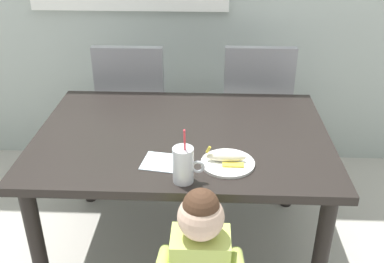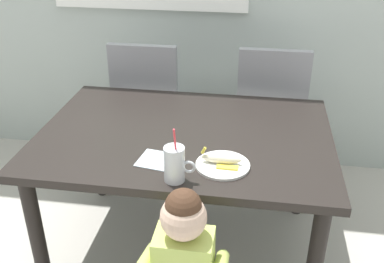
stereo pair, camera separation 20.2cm
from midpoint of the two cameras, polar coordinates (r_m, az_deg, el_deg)
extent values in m
plane|color=#B7B2A8|center=(2.56, -3.42, -14.59)|extent=(24.00, 24.00, 0.00)
cube|color=black|center=(2.15, -3.94, -0.69)|extent=(1.41, 0.99, 0.04)
cylinder|color=black|center=(2.19, -21.80, -13.92)|extent=(0.07, 0.07, 0.68)
cylinder|color=black|center=(2.05, 13.38, -15.57)|extent=(0.07, 0.07, 0.68)
cylinder|color=black|center=(2.82, -15.55, -2.81)|extent=(0.07, 0.07, 0.68)
cylinder|color=black|center=(2.71, 10.50, -3.44)|extent=(0.07, 0.07, 0.68)
cube|color=gray|center=(3.02, -9.00, 2.47)|extent=(0.44, 0.44, 0.06)
cube|color=gray|center=(2.74, -10.17, 5.79)|extent=(0.42, 0.05, 0.48)
cylinder|color=black|center=(3.27, -4.82, 0.05)|extent=(0.04, 0.04, 0.42)
cylinder|color=black|center=(3.33, -11.31, 0.18)|extent=(0.04, 0.04, 0.42)
cylinder|color=black|center=(2.94, -5.68, -3.40)|extent=(0.04, 0.04, 0.42)
cylinder|color=black|center=(3.01, -12.87, -3.17)|extent=(0.04, 0.04, 0.42)
cube|color=gray|center=(3.00, 5.95, 2.45)|extent=(0.44, 0.44, 0.06)
cube|color=gray|center=(2.71, 6.43, 5.80)|extent=(0.42, 0.05, 0.48)
cylinder|color=black|center=(3.29, 8.88, 0.01)|extent=(0.04, 0.04, 0.42)
cylinder|color=black|center=(3.27, 2.25, 0.14)|extent=(0.04, 0.04, 0.42)
cylinder|color=black|center=(2.96, 9.58, -3.42)|extent=(0.04, 0.04, 0.42)
cylinder|color=black|center=(2.94, 2.20, -3.30)|extent=(0.04, 0.04, 0.42)
sphere|color=beige|center=(1.60, -2.55, -11.06)|extent=(0.17, 0.17, 0.17)
sphere|color=#472D1E|center=(1.57, -2.59, -9.73)|extent=(0.13, 0.13, 0.13)
cylinder|color=#C6DB66|center=(1.73, -7.27, -16.56)|extent=(0.05, 0.24, 0.13)
cylinder|color=silver|center=(1.75, -4.47, -4.40)|extent=(0.08, 0.08, 0.15)
cylinder|color=#8C6647|center=(1.77, -4.43, -5.22)|extent=(0.07, 0.07, 0.08)
torus|color=silver|center=(1.75, -2.56, -4.66)|extent=(0.06, 0.01, 0.06)
cylinder|color=#E5333F|center=(1.71, -4.30, -2.60)|extent=(0.01, 0.06, 0.21)
cylinder|color=white|center=(1.89, 1.55, -4.17)|extent=(0.23, 0.23, 0.01)
ellipsoid|color=#F4EAC6|center=(1.88, 1.31, -3.36)|extent=(0.17, 0.05, 0.04)
cube|color=yellow|center=(1.86, 2.19, -4.40)|extent=(0.09, 0.03, 0.01)
cube|color=yellow|center=(1.92, 1.96, -3.23)|extent=(0.09, 0.03, 0.01)
cylinder|color=yellow|center=(1.87, -0.98, -2.42)|extent=(0.02, 0.01, 0.03)
cube|color=silver|center=(1.92, -7.11, -3.99)|extent=(0.17, 0.17, 0.00)
camera|label=1|loc=(0.10, -92.86, -1.51)|focal=41.54mm
camera|label=2|loc=(0.10, 87.14, 1.51)|focal=41.54mm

